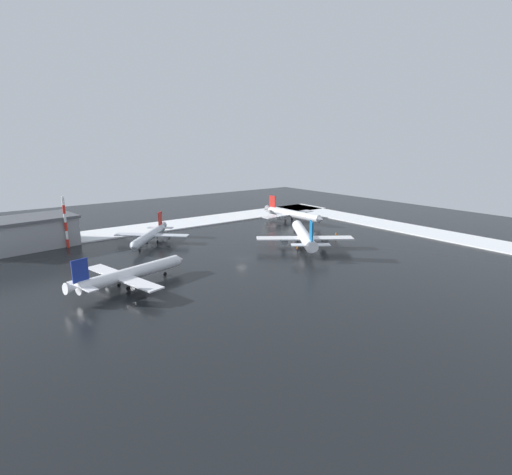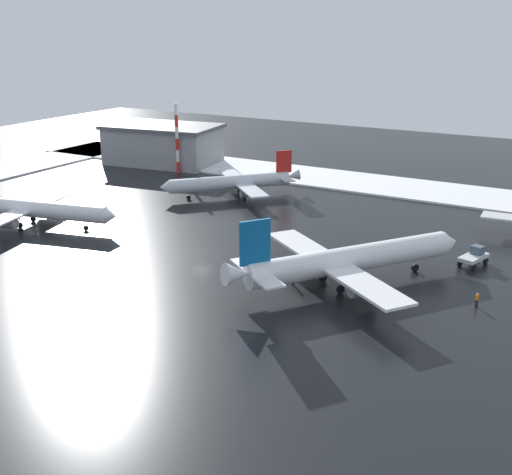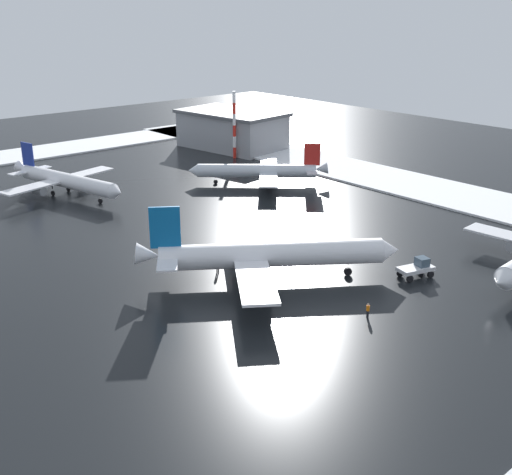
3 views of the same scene
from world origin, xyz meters
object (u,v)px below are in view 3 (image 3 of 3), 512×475
(airplane_foreground_jet, at_px, (260,171))
(airplane_distant_tail, at_px, (65,180))
(antenna_mast, at_px, (234,125))
(ground_crew_beside_wing, at_px, (368,310))
(ground_crew_by_nose_gear, at_px, (218,265))
(pushback_tug, at_px, (417,267))
(airplane_parked_portside, at_px, (266,255))
(cargo_hangar, at_px, (232,129))

(airplane_foreground_jet, xyz_separation_m, airplane_distant_tail, (17.44, 31.31, 0.12))
(antenna_mast, bearing_deg, airplane_distant_tail, 94.07)
(airplane_foreground_jet, bearing_deg, ground_crew_beside_wing, 102.85)
(ground_crew_by_nose_gear, bearing_deg, pushback_tug, 82.79)
(airplane_parked_portside, bearing_deg, ground_crew_beside_wing, -49.71)
(ground_crew_beside_wing, bearing_deg, antenna_mast, -101.33)
(pushback_tug, xyz_separation_m, ground_crew_by_nose_gear, (17.67, 18.13, -0.31))
(airplane_parked_portside, xyz_separation_m, airplane_distant_tail, (51.79, 1.92, -0.50))
(airplane_distant_tail, xyz_separation_m, ground_crew_by_nose_gear, (-46.28, 1.37, -1.78))
(pushback_tug, bearing_deg, cargo_hangar, 83.35)
(antenna_mast, bearing_deg, airplane_foreground_jet, 152.94)
(cargo_hangar, bearing_deg, pushback_tug, 149.67)
(pushback_tug, xyz_separation_m, cargo_hangar, (75.84, -31.50, 3.16))
(airplane_parked_portside, xyz_separation_m, antenna_mast, (54.76, -39.82, 4.15))
(airplane_parked_portside, height_order, antenna_mast, antenna_mast)
(airplane_distant_tail, relative_size, ground_crew_beside_wing, 16.24)
(airplane_parked_portside, relative_size, ground_crew_beside_wing, 16.74)
(ground_crew_by_nose_gear, height_order, cargo_hangar, cargo_hangar)
(airplane_distant_tail, bearing_deg, airplane_foreground_jet, 47.47)
(pushback_tug, relative_size, cargo_hangar, 0.19)
(antenna_mast, bearing_deg, pushback_tug, 159.53)
(airplane_distant_tail, relative_size, cargo_hangar, 1.04)
(airplane_foreground_jet, xyz_separation_m, pushback_tug, (-46.51, 14.55, -1.35))
(airplane_parked_portside, height_order, ground_crew_by_nose_gear, airplane_parked_portside)
(airplane_parked_portside, height_order, airplane_foreground_jet, airplane_parked_portside)
(airplane_foreground_jet, distance_m, cargo_hangar, 33.92)
(ground_crew_beside_wing, bearing_deg, pushback_tug, -149.31)
(airplane_distant_tail, height_order, ground_crew_by_nose_gear, airplane_distant_tail)
(airplane_distant_tail, distance_m, pushback_tug, 66.12)
(airplane_foreground_jet, height_order, pushback_tug, airplane_foreground_jet)
(airplane_parked_portside, distance_m, ground_crew_beside_wing, 15.56)
(pushback_tug, distance_m, antenna_mast, 71.68)
(airplane_distant_tail, bearing_deg, ground_crew_beside_wing, -10.64)
(airplane_foreground_jet, xyz_separation_m, ground_crew_beside_wing, (-49.69, 28.05, -1.66))
(airplane_foreground_jet, distance_m, ground_crew_by_nose_gear, 43.62)
(ground_crew_by_nose_gear, distance_m, cargo_hangar, 76.54)
(ground_crew_beside_wing, bearing_deg, airplane_foreground_jet, -102.01)
(cargo_hangar, bearing_deg, antenna_mast, 136.04)
(airplane_foreground_jet, xyz_separation_m, antenna_mast, (20.40, -10.42, 4.77))
(antenna_mast, distance_m, cargo_hangar, 11.44)
(airplane_foreground_jet, relative_size, ground_crew_by_nose_gear, 12.62)
(airplane_distant_tail, xyz_separation_m, ground_crew_beside_wing, (-67.12, -3.26, -1.78))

